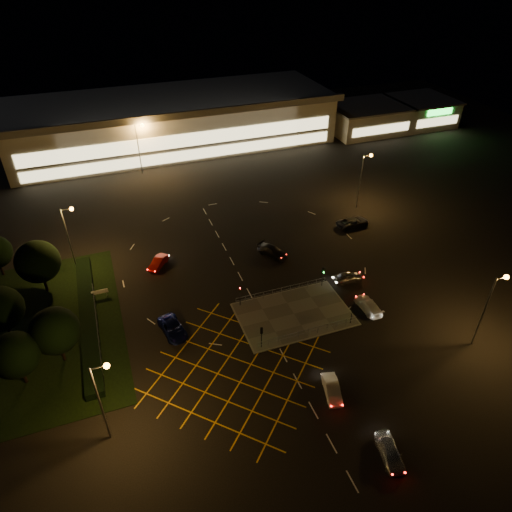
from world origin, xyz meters
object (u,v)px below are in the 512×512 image
object	(u,v)px
signal_nw	(240,292)
car_near_silver	(390,452)
signal_sw	(261,333)
car_left_blue	(173,328)
car_queue_white	(332,389)
signal_ne	(323,273)
car_right_silver	(348,277)
car_far_dkgrey	(273,251)
car_east_grey	(353,222)
car_circ_red	(158,262)
car_approach_white	(368,305)
signal_se	(353,310)

from	to	relation	value
signal_nw	car_near_silver	xyz separation A→B (m)	(6.44, -25.02, -1.62)
signal_sw	car_left_blue	size ratio (longest dim) A/B	0.60
car_queue_white	car_left_blue	distance (m)	20.47
signal_ne	signal_nw	bearing A→B (deg)	180.00
car_near_silver	car_queue_white	bearing A→B (deg)	113.44
car_right_silver	signal_ne	bearing A→B (deg)	91.14
signal_sw	car_right_silver	world-z (taller)	signal_sw
signal_nw	car_far_dkgrey	world-z (taller)	signal_nw
signal_nw	car_east_grey	xyz separation A→B (m)	(24.09, 12.61, -1.60)
car_circ_red	car_approach_white	xyz separation A→B (m)	(24.06, -18.86, 0.02)
car_approach_white	car_circ_red	bearing A→B (deg)	-38.62
car_near_silver	car_queue_white	distance (m)	8.46
car_left_blue	car_right_silver	distance (m)	25.41
signal_nw	car_far_dkgrey	xyz separation A→B (m)	(8.32, 9.37, -1.64)
signal_se	car_circ_red	distance (m)	29.05
signal_sw	signal_ne	bearing A→B (deg)	-146.35
signal_ne	car_queue_white	distance (m)	18.32
signal_sw	car_left_blue	xyz separation A→B (m)	(-9.35, 6.10, -1.64)
signal_se	car_left_blue	xyz separation A→B (m)	(-21.35, 6.10, -1.64)
signal_nw	signal_ne	xyz separation A→B (m)	(12.00, 0.00, 0.00)
signal_ne	car_far_dkgrey	distance (m)	10.20
car_right_silver	car_approach_white	xyz separation A→B (m)	(-0.50, -6.18, -0.02)
car_near_silver	signal_se	bearing A→B (deg)	83.80
signal_sw	signal_ne	distance (m)	14.41
signal_nw	car_far_dkgrey	bearing A→B (deg)	48.39
signal_ne	car_approach_white	distance (m)	7.47
signal_se	car_near_silver	bearing A→B (deg)	71.93
car_near_silver	car_far_dkgrey	size ratio (longest dim) A/B	0.87
car_far_dkgrey	car_right_silver	distance (m)	12.28
car_near_silver	car_circ_red	size ratio (longest dim) A/B	1.08
car_east_grey	signal_nw	bearing A→B (deg)	113.30
car_circ_red	car_left_blue	bearing A→B (deg)	-54.37
signal_sw	car_near_silver	size ratio (longest dim) A/B	0.71
car_east_grey	car_far_dkgrey	bearing A→B (deg)	97.28
car_left_blue	signal_sw	bearing A→B (deg)	-43.89
car_left_blue	car_far_dkgrey	distance (m)	20.96
car_far_dkgrey	car_east_grey	size ratio (longest dim) A/B	0.91
signal_ne	car_near_silver	xyz separation A→B (m)	(-5.56, -25.02, -1.62)
signal_nw	car_circ_red	bearing A→B (deg)	124.47
signal_sw	car_east_grey	bearing A→B (deg)	-139.47
signal_se	signal_ne	xyz separation A→B (m)	(0.00, 7.99, 0.00)
car_left_blue	car_east_grey	xyz separation A→B (m)	(33.44, 14.50, 0.04)
signal_ne	car_east_grey	distance (m)	17.54
car_left_blue	car_circ_red	xyz separation A→B (m)	(0.79, 14.36, -0.05)
car_circ_red	car_east_grey	world-z (taller)	car_east_grey
signal_se	car_circ_red	world-z (taller)	signal_se
car_right_silver	car_left_blue	bearing A→B (deg)	97.92
signal_se	car_queue_white	xyz separation A→B (m)	(-7.25, -8.75, -1.68)
signal_se	car_east_grey	distance (m)	23.94
signal_ne	car_far_dkgrey	xyz separation A→B (m)	(-3.68, 9.37, -1.64)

